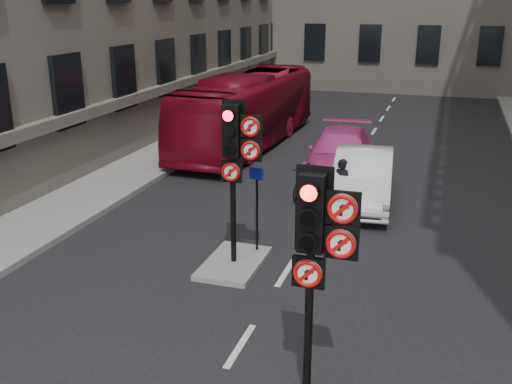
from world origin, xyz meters
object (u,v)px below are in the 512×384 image
Objects in this scene: motorcyclist at (342,185)px; info_sign at (257,197)px; bus_red at (248,110)px; motorcycle at (304,181)px; car_white at (363,177)px; signal_near at (317,239)px; car_pink at (340,153)px; car_silver at (353,182)px; signal_far at (236,148)px.

info_sign is (-1.34, -3.50, 0.64)m from motorcyclist.
motorcycle is (3.67, -5.67, -0.93)m from bus_red.
motorcycle is at bearing -54.75° from bus_red.
car_white is 7.79m from bus_red.
bus_red is at bearing 131.21° from motorcycle.
bus_red is at bearing 112.05° from signal_near.
motorcyclist is 3.80m from info_sign.
car_pink is at bearing 98.34° from signal_near.
car_silver is at bearing -174.44° from car_white.
bus_red is 8.22m from motorcyclist.
bus_red is (-4.25, 2.95, 0.68)m from car_pink.
motorcyclist reaches higher than car_pink.
bus_red is at bearing 140.65° from car_pink.
car_white reaches higher than car_silver.
motorcyclist is at bearing -83.74° from car_pink.
motorcycle is at bearing 104.25° from signal_near.
car_pink is (0.87, 7.83, -1.96)m from signal_far.
car_white is at bearing 93.76° from signal_near.
car_pink is at bearing 86.24° from motorcycle.
car_white and motorcyclist have the same top height.
signal_near is 0.77× the size of car_white.
signal_near is 2.15× the size of motorcycle.
signal_far is 5.89m from car_white.
car_silver is 2.15× the size of motorcycle.
motorcycle is (-1.43, -0.03, -0.11)m from car_silver.
motorcyclist is at bearing 97.22° from signal_near.
car_pink is at bearing 108.05° from car_white.
signal_far is 1.00× the size of car_silver.
car_pink is (-1.13, 2.64, -0.02)m from car_white.
signal_far reaches higher than motorcycle.
car_silver is at bearing 71.49° from signal_far.
info_sign is (-1.78, -4.45, 0.64)m from car_white.
car_white is 0.45× the size of bus_red.
signal_far is 0.35× the size of bus_red.
signal_far is (-2.60, 4.00, 0.12)m from signal_near.
car_silver is 0.92m from motorcyclist.
car_white is 4.83m from info_sign.
car_silver is 7.65m from bus_red.
car_white is at bearing -91.98° from motorcyclist.
info_sign is (-0.65, -7.09, 0.66)m from car_pink.
info_sign reaches higher than motorcyclist.
motorcyclist is at bearing -50.60° from bus_red.
car_silver is at bearing -45.56° from bus_red.
signal_near is 0.35× the size of bus_red.
bus_red reaches higher than motorcyclist.
signal_far is at bearing 123.02° from signal_near.
bus_red is 6.82m from motorcycle.
signal_far is 2.15× the size of motorcycle.
car_white is at bearing 79.95° from info_sign.
car_pink is (-0.85, 2.69, 0.13)m from car_silver.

